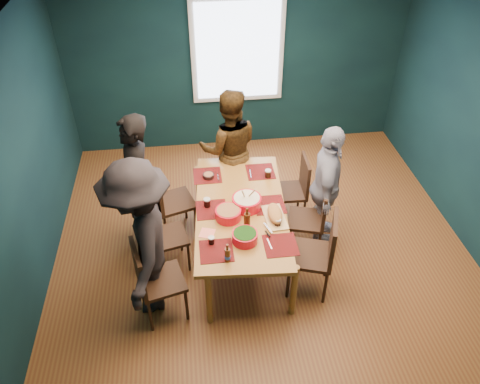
{
  "coord_description": "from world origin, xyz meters",
  "views": [
    {
      "loc": [
        -0.78,
        -4.04,
        4.11
      ],
      "look_at": [
        -0.28,
        -0.08,
        0.97
      ],
      "focal_mm": 35.0,
      "sensor_mm": 36.0,
      "label": 1
    }
  ],
  "objects_px": {
    "chair_right_near": "(320,250)",
    "person_near_left": "(142,241)",
    "chair_right_far": "(296,186)",
    "bowl_dumpling": "(247,202)",
    "bowl_herbs": "(245,237)",
    "person_back": "(229,149)",
    "dining_table": "(241,212)",
    "person_right": "(326,187)",
    "person_far_left": "(138,185)",
    "chair_left_near": "(151,277)",
    "bowl_salad": "(228,214)",
    "cutting_board": "(275,214)",
    "chair_left_far": "(166,198)",
    "chair_right_mid": "(314,215)",
    "chair_left_mid": "(160,233)"
  },
  "relations": [
    {
      "from": "person_near_left",
      "to": "person_far_left",
      "type": "bearing_deg",
      "value": -173.14
    },
    {
      "from": "person_far_left",
      "to": "cutting_board",
      "type": "relative_size",
      "value": 3.31
    },
    {
      "from": "person_back",
      "to": "bowl_dumpling",
      "type": "distance_m",
      "value": 1.11
    },
    {
      "from": "chair_left_far",
      "to": "chair_right_near",
      "type": "relative_size",
      "value": 0.98
    },
    {
      "from": "chair_right_mid",
      "to": "bowl_dumpling",
      "type": "relative_size",
      "value": 2.81
    },
    {
      "from": "person_far_left",
      "to": "bowl_herbs",
      "type": "bearing_deg",
      "value": 38.83
    },
    {
      "from": "chair_right_near",
      "to": "bowl_herbs",
      "type": "bearing_deg",
      "value": -166.44
    },
    {
      "from": "person_far_left",
      "to": "person_right",
      "type": "height_order",
      "value": "person_far_left"
    },
    {
      "from": "chair_left_near",
      "to": "chair_right_near",
      "type": "bearing_deg",
      "value": -9.94
    },
    {
      "from": "chair_right_far",
      "to": "person_far_left",
      "type": "relative_size",
      "value": 0.52
    },
    {
      "from": "chair_left_near",
      "to": "person_back",
      "type": "height_order",
      "value": "person_back"
    },
    {
      "from": "chair_left_near",
      "to": "dining_table",
      "type": "bearing_deg",
      "value": 22.34
    },
    {
      "from": "cutting_board",
      "to": "chair_right_near",
      "type": "bearing_deg",
      "value": -44.63
    },
    {
      "from": "dining_table",
      "to": "bowl_herbs",
      "type": "relative_size",
      "value": 7.73
    },
    {
      "from": "chair_right_far",
      "to": "bowl_herbs",
      "type": "relative_size",
      "value": 3.45
    },
    {
      "from": "bowl_salad",
      "to": "chair_right_far",
      "type": "bearing_deg",
      "value": 38.88
    },
    {
      "from": "chair_right_near",
      "to": "person_near_left",
      "type": "xyz_separation_m",
      "value": [
        -1.82,
        0.04,
        0.32
      ]
    },
    {
      "from": "chair_right_near",
      "to": "bowl_herbs",
      "type": "xyz_separation_m",
      "value": [
        -0.8,
        0.06,
        0.22
      ]
    },
    {
      "from": "chair_right_near",
      "to": "dining_table",
      "type": "bearing_deg",
      "value": 160.21
    },
    {
      "from": "dining_table",
      "to": "bowl_salad",
      "type": "relative_size",
      "value": 7.26
    },
    {
      "from": "person_far_left",
      "to": "cutting_board",
      "type": "xyz_separation_m",
      "value": [
        1.48,
        -0.62,
        -0.07
      ]
    },
    {
      "from": "person_far_left",
      "to": "chair_right_far",
      "type": "bearing_deg",
      "value": 84.82
    },
    {
      "from": "chair_left_near",
      "to": "person_right",
      "type": "relative_size",
      "value": 0.62
    },
    {
      "from": "chair_right_mid",
      "to": "bowl_dumpling",
      "type": "distance_m",
      "value": 0.85
    },
    {
      "from": "chair_left_mid",
      "to": "chair_right_mid",
      "type": "xyz_separation_m",
      "value": [
        1.79,
        0.08,
        0.01
      ]
    },
    {
      "from": "bowl_dumpling",
      "to": "bowl_herbs",
      "type": "distance_m",
      "value": 0.55
    },
    {
      "from": "chair_right_far",
      "to": "person_back",
      "type": "bearing_deg",
      "value": 148.69
    },
    {
      "from": "chair_left_mid",
      "to": "person_back",
      "type": "height_order",
      "value": "person_back"
    },
    {
      "from": "cutting_board",
      "to": "chair_left_near",
      "type": "bearing_deg",
      "value": -162.07
    },
    {
      "from": "person_back",
      "to": "person_near_left",
      "type": "bearing_deg",
      "value": 59.7
    },
    {
      "from": "person_back",
      "to": "cutting_board",
      "type": "height_order",
      "value": "person_back"
    },
    {
      "from": "chair_right_far",
      "to": "person_back",
      "type": "relative_size",
      "value": 0.56
    },
    {
      "from": "person_near_left",
      "to": "bowl_dumpling",
      "type": "distance_m",
      "value": 1.25
    },
    {
      "from": "chair_right_mid",
      "to": "chair_right_near",
      "type": "distance_m",
      "value": 0.63
    },
    {
      "from": "person_far_left",
      "to": "person_near_left",
      "type": "height_order",
      "value": "person_near_left"
    },
    {
      "from": "person_far_left",
      "to": "bowl_salad",
      "type": "relative_size",
      "value": 6.23
    },
    {
      "from": "person_right",
      "to": "cutting_board",
      "type": "xyz_separation_m",
      "value": [
        -0.69,
        -0.43,
        0.02
      ]
    },
    {
      "from": "bowl_salad",
      "to": "chair_left_far",
      "type": "bearing_deg",
      "value": 136.39
    },
    {
      "from": "chair_right_far",
      "to": "person_near_left",
      "type": "xyz_separation_m",
      "value": [
        -1.83,
        -1.16,
        0.38
      ]
    },
    {
      "from": "chair_right_far",
      "to": "cutting_board",
      "type": "bearing_deg",
      "value": -116.42
    },
    {
      "from": "cutting_board",
      "to": "chair_left_far",
      "type": "bearing_deg",
      "value": 145.44
    },
    {
      "from": "person_right",
      "to": "person_far_left",
      "type": "bearing_deg",
      "value": 99.65
    },
    {
      "from": "chair_left_near",
      "to": "person_near_left",
      "type": "height_order",
      "value": "person_near_left"
    },
    {
      "from": "person_near_left",
      "to": "bowl_dumpling",
      "type": "bearing_deg",
      "value": 118.51
    },
    {
      "from": "chair_left_far",
      "to": "bowl_salad",
      "type": "bearing_deg",
      "value": -61.25
    },
    {
      "from": "person_back",
      "to": "bowl_dumpling",
      "type": "bearing_deg",
      "value": 95.48
    },
    {
      "from": "chair_left_near",
      "to": "chair_right_far",
      "type": "relative_size",
      "value": 1.07
    },
    {
      "from": "dining_table",
      "to": "person_near_left",
      "type": "relative_size",
      "value": 1.13
    },
    {
      "from": "person_near_left",
      "to": "chair_right_near",
      "type": "bearing_deg",
      "value": 90.52
    },
    {
      "from": "chair_left_mid",
      "to": "bowl_herbs",
      "type": "bearing_deg",
      "value": -41.73
    }
  ]
}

